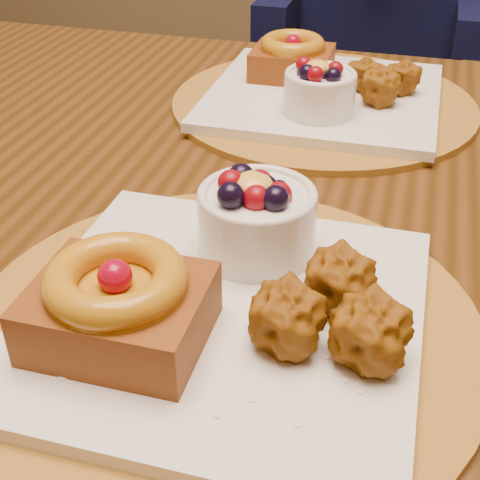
% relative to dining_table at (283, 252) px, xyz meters
% --- Properties ---
extents(dining_table, '(1.60, 0.90, 0.76)m').
position_rel_dining_table_xyz_m(dining_table, '(0.00, 0.00, 0.00)').
color(dining_table, '#3A210A').
rests_on(dining_table, ground).
extents(place_setting_near, '(0.38, 0.38, 0.09)m').
position_rel_dining_table_xyz_m(place_setting_near, '(-0.00, -0.21, 0.10)').
color(place_setting_near, brown).
rests_on(place_setting_near, dining_table).
extents(place_setting_far, '(0.38, 0.38, 0.08)m').
position_rel_dining_table_xyz_m(place_setting_far, '(-0.00, 0.22, 0.10)').
color(place_setting_far, brown).
rests_on(place_setting_far, dining_table).
extents(chair_far, '(0.52, 0.52, 0.91)m').
position_rel_dining_table_xyz_m(chair_far, '(-0.04, 1.00, -0.17)').
color(chair_far, black).
rests_on(chair_far, ground).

